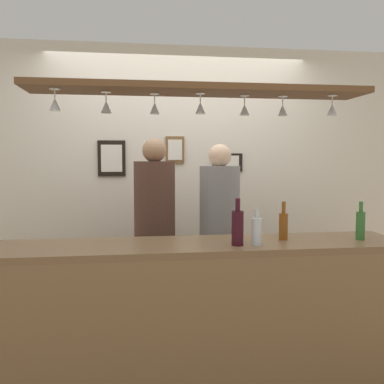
% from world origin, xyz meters
% --- Properties ---
extents(ground_plane, '(8.00, 8.00, 0.00)m').
position_xyz_m(ground_plane, '(0.00, 0.00, 0.00)').
color(ground_plane, olive).
extents(back_wall, '(4.40, 0.06, 2.60)m').
position_xyz_m(back_wall, '(0.00, 1.10, 1.30)').
color(back_wall, silver).
rests_on(back_wall, ground_plane).
extents(bar_counter, '(2.70, 0.55, 0.96)m').
position_xyz_m(bar_counter, '(0.00, -0.50, 0.65)').
color(bar_counter, brown).
rests_on(bar_counter, ground_plane).
extents(overhead_glass_rack, '(2.20, 0.36, 0.04)m').
position_xyz_m(overhead_glass_rack, '(0.00, -0.30, 1.95)').
color(overhead_glass_rack, brown).
extents(hanging_wineglass_far_left, '(0.07, 0.07, 0.13)m').
position_xyz_m(hanging_wineglass_far_left, '(-0.90, -0.36, 1.84)').
color(hanging_wineglass_far_left, silver).
rests_on(hanging_wineglass_far_left, overhead_glass_rack).
extents(hanging_wineglass_left, '(0.07, 0.07, 0.13)m').
position_xyz_m(hanging_wineglass_left, '(-0.60, -0.28, 1.84)').
color(hanging_wineglass_left, silver).
rests_on(hanging_wineglass_left, overhead_glass_rack).
extents(hanging_wineglass_center_left, '(0.07, 0.07, 0.13)m').
position_xyz_m(hanging_wineglass_center_left, '(-0.29, -0.25, 1.84)').
color(hanging_wineglass_center_left, silver).
rests_on(hanging_wineglass_center_left, overhead_glass_rack).
extents(hanging_wineglass_center, '(0.07, 0.07, 0.13)m').
position_xyz_m(hanging_wineglass_center, '(0.00, -0.30, 1.84)').
color(hanging_wineglass_center, silver).
rests_on(hanging_wineglass_center, overhead_glass_rack).
extents(hanging_wineglass_center_right, '(0.07, 0.07, 0.13)m').
position_xyz_m(hanging_wineglass_center_right, '(0.31, -0.25, 1.84)').
color(hanging_wineglass_center_right, silver).
rests_on(hanging_wineglass_center_right, overhead_glass_rack).
extents(hanging_wineglass_right, '(0.07, 0.07, 0.13)m').
position_xyz_m(hanging_wineglass_right, '(0.57, -0.26, 1.84)').
color(hanging_wineglass_right, silver).
rests_on(hanging_wineglass_right, overhead_glass_rack).
extents(hanging_wineglass_far_right, '(0.07, 0.07, 0.13)m').
position_xyz_m(hanging_wineglass_far_right, '(0.89, -0.33, 1.84)').
color(hanging_wineglass_far_right, silver).
rests_on(hanging_wineglass_far_right, overhead_glass_rack).
extents(person_left_brown_shirt, '(0.34, 0.34, 1.67)m').
position_xyz_m(person_left_brown_shirt, '(-0.27, 0.44, 1.01)').
color(person_left_brown_shirt, '#2D334C').
rests_on(person_left_brown_shirt, ground_plane).
extents(person_middle_grey_shirt, '(0.34, 0.34, 1.63)m').
position_xyz_m(person_middle_grey_shirt, '(0.28, 0.44, 0.98)').
color(person_middle_grey_shirt, '#2D334C').
rests_on(person_middle_grey_shirt, ground_plane).
extents(bottle_soda_clear, '(0.06, 0.06, 0.23)m').
position_xyz_m(bottle_soda_clear, '(0.34, -0.47, 1.05)').
color(bottle_soda_clear, silver).
rests_on(bottle_soda_clear, bar_counter).
extents(bottle_beer_green_import, '(0.06, 0.06, 0.26)m').
position_xyz_m(bottle_beer_green_import, '(1.08, -0.39, 1.06)').
color(bottle_beer_green_import, '#336B2D').
rests_on(bottle_beer_green_import, bar_counter).
extents(bottle_wine_dark_red, '(0.08, 0.08, 0.30)m').
position_xyz_m(bottle_wine_dark_red, '(0.21, -0.46, 1.08)').
color(bottle_wine_dark_red, '#380F19').
rests_on(bottle_wine_dark_red, bar_counter).
extents(bottle_beer_amber_tall, '(0.06, 0.06, 0.26)m').
position_xyz_m(bottle_beer_amber_tall, '(0.57, -0.32, 1.06)').
color(bottle_beer_amber_tall, brown).
rests_on(bottle_beer_amber_tall, bar_counter).
extents(picture_frame_crest, '(0.18, 0.02, 0.26)m').
position_xyz_m(picture_frame_crest, '(-0.04, 1.06, 1.60)').
color(picture_frame_crest, brown).
rests_on(picture_frame_crest, back_wall).
extents(picture_frame_caricature, '(0.26, 0.02, 0.34)m').
position_xyz_m(picture_frame_caricature, '(-0.65, 1.06, 1.51)').
color(picture_frame_caricature, black).
rests_on(picture_frame_caricature, back_wall).
extents(picture_frame_lower_pair, '(0.30, 0.02, 0.18)m').
position_xyz_m(picture_frame_lower_pair, '(0.49, 1.06, 1.47)').
color(picture_frame_lower_pair, black).
rests_on(picture_frame_lower_pair, back_wall).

